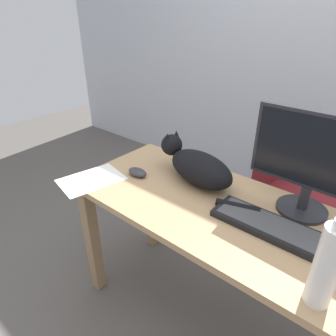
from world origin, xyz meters
name	(u,v)px	position (x,y,z in m)	size (l,w,h in m)	color
ground_plane	(210,318)	(0.00, 0.00, 0.00)	(8.00, 8.00, 0.00)	#59544F
desk	(219,230)	(0.00, 0.00, 0.61)	(1.39, 0.60, 0.74)	tan
office_chair	(287,205)	(0.09, 0.69, 0.41)	(0.49, 0.48, 0.94)	black
monitor	(314,162)	(0.26, 0.19, 0.96)	(0.48, 0.20, 0.41)	#232328
keyboard	(270,226)	(0.21, -0.01, 0.75)	(0.44, 0.15, 0.03)	black
cat	(197,166)	(-0.21, 0.11, 0.82)	(0.60, 0.25, 0.20)	black
computer_mouse	(137,172)	(-0.46, -0.03, 0.75)	(0.11, 0.06, 0.04)	#333338
paper_sheet	(91,180)	(-0.61, -0.21, 0.74)	(0.21, 0.30, 0.00)	white
water_bottle	(327,267)	(0.44, -0.22, 0.87)	(0.07, 0.07, 0.28)	silver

